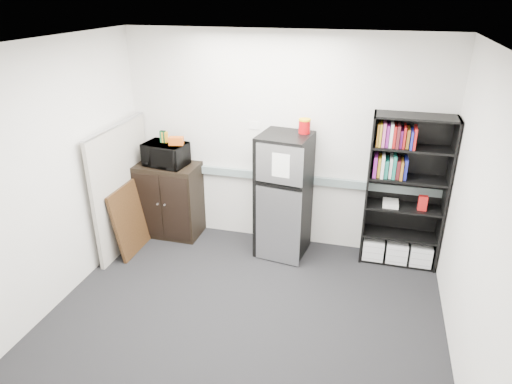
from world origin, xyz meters
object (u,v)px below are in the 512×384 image
cubicle_partition (123,187)px  cabinet (170,200)px  refrigerator (283,196)px  bookshelf (405,194)px  microwave (166,154)px

cubicle_partition → cabinet: bearing=44.3°
cabinet → refrigerator: 1.60m
cubicle_partition → refrigerator: (2.01, 0.34, -0.03)m
cubicle_partition → cabinet: (0.43, 0.42, -0.31)m
bookshelf → refrigerator: 1.44m
bookshelf → cubicle_partition: 3.46m
refrigerator → cubicle_partition: bearing=-162.5°
bookshelf → microwave: bearing=-178.5°
microwave → refrigerator: 1.62m
bookshelf → refrigerator: (-1.42, -0.14, -0.13)m
cabinet → cubicle_partition: bearing=-135.7°
bookshelf → microwave: bookshelf is taller
refrigerator → bookshelf: bearing=13.7°
microwave → cabinet: bearing=97.3°
cabinet → microwave: bearing=-90.0°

